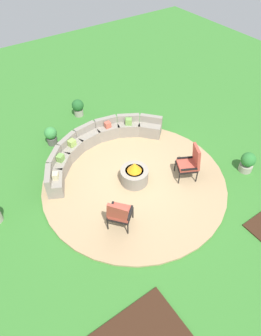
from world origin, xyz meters
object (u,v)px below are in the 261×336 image
at_px(potted_plant_1, 51,135).
at_px(potted_plant_2, 78,107).
at_px(fire_pit, 134,174).
at_px(lounge_chair_front_right, 190,162).
at_px(lounge_chair_front_left, 119,213).
at_px(potted_plant_3, 248,162).
at_px(curved_stone_bench, 96,144).

xyz_separation_m(potted_plant_1, potted_plant_2, (1.55, 0.99, 0.00)).
height_order(fire_pit, lounge_chair_front_right, lounge_chair_front_right).
distance_m(lounge_chair_front_left, potted_plant_3, 4.45).
bearing_deg(potted_plant_1, lounge_chair_front_right, -54.64).
distance_m(lounge_chair_front_right, potted_plant_3, 1.89).
bearing_deg(lounge_chair_front_left, potted_plant_2, 123.14).
bearing_deg(lounge_chair_front_right, lounge_chair_front_left, 124.25).
relative_size(lounge_chair_front_left, lounge_chair_front_right, 0.96).
distance_m(fire_pit, potted_plant_1, 3.36).
relative_size(fire_pit, lounge_chair_front_left, 0.76).
distance_m(potted_plant_1, potted_plant_3, 6.45).
relative_size(lounge_chair_front_right, potted_plant_2, 1.71).
relative_size(fire_pit, potted_plant_2, 1.25).
relative_size(fire_pit, lounge_chair_front_right, 0.73).
bearing_deg(potted_plant_1, curved_stone_bench, -50.67).
bearing_deg(potted_plant_2, fire_pit, -93.94).
height_order(potted_plant_1, potted_plant_2, potted_plant_1).
distance_m(curved_stone_bench, lounge_chair_front_left, 3.13).
distance_m(lounge_chair_front_right, potted_plant_2, 5.02).
relative_size(lounge_chair_front_right, potted_plant_3, 1.68).
bearing_deg(fire_pit, potted_plant_3, -26.24).
height_order(lounge_chair_front_left, potted_plant_3, lounge_chair_front_left).
xyz_separation_m(curved_stone_bench, potted_plant_2, (0.52, 2.25, 0.02)).
height_order(lounge_chair_front_left, potted_plant_2, lounge_chair_front_left).
relative_size(curved_stone_bench, potted_plant_3, 6.76).
bearing_deg(curved_stone_bench, lounge_chair_front_left, -108.91).
xyz_separation_m(fire_pit, lounge_chair_front_left, (-1.25, -1.10, 0.27)).
bearing_deg(potted_plant_2, curved_stone_bench, -103.01).
height_order(lounge_chair_front_right, potted_plant_3, lounge_chair_front_right).
bearing_deg(potted_plant_1, potted_plant_2, 32.71).
bearing_deg(fire_pit, curved_stone_bench, 97.29).
distance_m(curved_stone_bench, potted_plant_3, 4.83).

